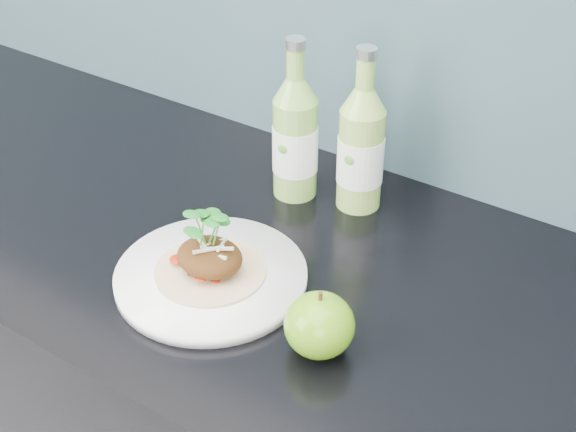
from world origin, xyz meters
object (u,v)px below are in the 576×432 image
Objects in this scene: cider_bottle_left at (295,138)px; cider_bottle_right at (361,149)px; dinner_plate at (211,277)px; green_apple at (319,325)px.

cider_bottle_left is 1.00× the size of cider_bottle_right.
cider_bottle_right reaches higher than dinner_plate.
cider_bottle_right is at bearing 8.41° from cider_bottle_left.
cider_bottle_right is (0.09, 0.03, 0.00)m from cider_bottle_left.
green_apple is 0.34m from cider_bottle_left.
cider_bottle_right is (0.07, 0.26, 0.09)m from dinner_plate.
dinner_plate is 0.19m from green_apple.
green_apple is at bearing -67.47° from cider_bottle_right.
cider_bottle_right is (-0.11, 0.29, 0.05)m from green_apple.
green_apple is 0.32m from cider_bottle_right.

